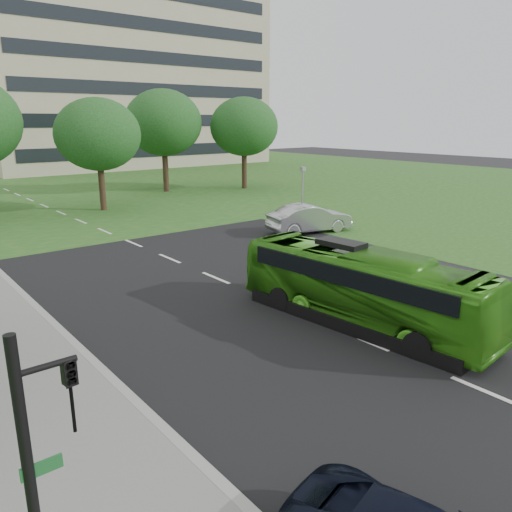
# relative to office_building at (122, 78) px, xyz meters

# --- Properties ---
(ground) EXTENTS (160.00, 160.00, 0.00)m
(ground) POSITION_rel_office_building_xyz_m (-21.96, -61.96, -12.50)
(ground) COLOR black
(ground) RESTS_ON ground
(street_surfaces) EXTENTS (120.00, 120.00, 0.15)m
(street_surfaces) POSITION_rel_office_building_xyz_m (-22.34, -39.21, -12.47)
(street_surfaces) COLOR black
(street_surfaces) RESTS_ON ground
(office_building) EXTENTS (40.10, 20.10, 25.00)m
(office_building) POSITION_rel_office_building_xyz_m (0.00, 0.00, 0.00)
(office_building) COLOR tan
(office_building) RESTS_ON ground
(tree_park_c) EXTENTS (6.16, 6.16, 8.18)m
(tree_park_c) POSITION_rel_office_building_xyz_m (-19.00, -36.70, -6.95)
(tree_park_c) COLOR black
(tree_park_c) RESTS_ON ground
(tree_park_d) EXTENTS (7.07, 7.07, 9.34)m
(tree_park_d) POSITION_rel_office_building_xyz_m (-10.35, -30.72, -6.17)
(tree_park_d) COLOR black
(tree_park_d) RESTS_ON ground
(tree_park_e) EXTENTS (6.55, 6.55, 8.74)m
(tree_park_e) POSITION_rel_office_building_xyz_m (-3.21, -33.59, -6.56)
(tree_park_e) COLOR black
(tree_park_e) RESTS_ON ground
(bus) EXTENTS (2.89, 9.12, 2.50)m
(bus) POSITION_rel_office_building_xyz_m (-20.96, -63.00, -11.25)
(bus) COLOR #388E19
(bus) RESTS_ON ground
(sedan) EXTENTS (5.42, 2.95, 1.70)m
(sedan) POSITION_rel_office_building_xyz_m (-12.37, -51.96, -11.65)
(sedan) COLOR #AAABAF
(sedan) RESTS_ON ground
(traffic_light) EXTENTS (0.72, 0.20, 4.51)m
(traffic_light) POSITION_rel_office_building_xyz_m (-32.32, -67.83, -9.85)
(traffic_light) COLOR black
(traffic_light) RESTS_ON ground
(camera_pole) EXTENTS (0.32, 0.28, 3.65)m
(camera_pole) POSITION_rel_office_building_xyz_m (-10.69, -49.54, -10.14)
(camera_pole) COLOR gray
(camera_pole) RESTS_ON ground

